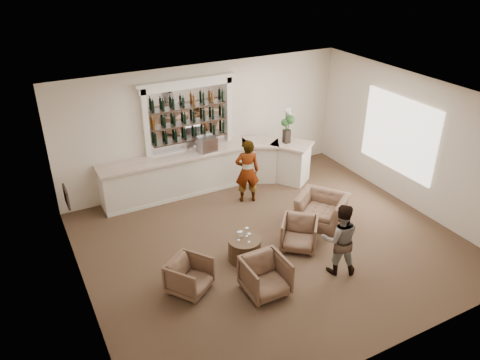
{
  "coord_description": "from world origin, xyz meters",
  "views": [
    {
      "loc": [
        -4.66,
        -7.32,
        6.1
      ],
      "look_at": [
        -0.33,
        0.9,
        1.27
      ],
      "focal_mm": 35.0,
      "sensor_mm": 36.0,
      "label": 1
    }
  ],
  "objects_px": {
    "cocktail_table": "(244,249)",
    "armchair_left": "(189,276)",
    "flower_vase": "(287,123)",
    "sommelier": "(247,171)",
    "armchair_far": "(322,210)",
    "espresso_machine": "(207,144)",
    "bar_counter": "(209,170)",
    "armchair_center": "(265,276)",
    "armchair_right": "(299,234)",
    "guest": "(340,239)"
  },
  "relations": [
    {
      "from": "cocktail_table",
      "to": "armchair_far",
      "type": "relative_size",
      "value": 0.63
    },
    {
      "from": "bar_counter",
      "to": "armchair_far",
      "type": "height_order",
      "value": "bar_counter"
    },
    {
      "from": "cocktail_table",
      "to": "espresso_machine",
      "type": "xyz_separation_m",
      "value": [
        0.6,
        3.18,
        1.09
      ]
    },
    {
      "from": "sommelier",
      "to": "armchair_far",
      "type": "bearing_deg",
      "value": 140.61
    },
    {
      "from": "guest",
      "to": "armchair_far",
      "type": "bearing_deg",
      "value": -88.59
    },
    {
      "from": "armchair_far",
      "to": "flower_vase",
      "type": "relative_size",
      "value": 1.12
    },
    {
      "from": "armchair_left",
      "to": "flower_vase",
      "type": "bearing_deg",
      "value": 0.78
    },
    {
      "from": "espresso_machine",
      "to": "armchair_center",
      "type": "bearing_deg",
      "value": -104.17
    },
    {
      "from": "armchair_right",
      "to": "armchair_center",
      "type": "bearing_deg",
      "value": -106.78
    },
    {
      "from": "armchair_left",
      "to": "armchair_center",
      "type": "height_order",
      "value": "armchair_center"
    },
    {
      "from": "armchair_left",
      "to": "armchair_right",
      "type": "height_order",
      "value": "armchair_right"
    },
    {
      "from": "armchair_left",
      "to": "flower_vase",
      "type": "height_order",
      "value": "flower_vase"
    },
    {
      "from": "bar_counter",
      "to": "cocktail_table",
      "type": "bearing_deg",
      "value": -101.41
    },
    {
      "from": "armchair_far",
      "to": "guest",
      "type": "bearing_deg",
      "value": -62.44
    },
    {
      "from": "cocktail_table",
      "to": "flower_vase",
      "type": "bearing_deg",
      "value": 44.58
    },
    {
      "from": "armchair_right",
      "to": "guest",
      "type": "bearing_deg",
      "value": -37.69
    },
    {
      "from": "cocktail_table",
      "to": "armchair_left",
      "type": "xyz_separation_m",
      "value": [
        -1.41,
        -0.39,
        0.09
      ]
    },
    {
      "from": "flower_vase",
      "to": "armchair_left",
      "type": "bearing_deg",
      "value": -143.33
    },
    {
      "from": "guest",
      "to": "armchair_far",
      "type": "relative_size",
      "value": 1.39
    },
    {
      "from": "sommelier",
      "to": "bar_counter",
      "type": "bearing_deg",
      "value": -39.95
    },
    {
      "from": "cocktail_table",
      "to": "sommelier",
      "type": "height_order",
      "value": "sommelier"
    },
    {
      "from": "bar_counter",
      "to": "flower_vase",
      "type": "distance_m",
      "value": 2.43
    },
    {
      "from": "armchair_far",
      "to": "sommelier",
      "type": "bearing_deg",
      "value": 174.66
    },
    {
      "from": "cocktail_table",
      "to": "armchair_left",
      "type": "relative_size",
      "value": 0.93
    },
    {
      "from": "cocktail_table",
      "to": "armchair_far",
      "type": "distance_m",
      "value": 2.34
    },
    {
      "from": "sommelier",
      "to": "armchair_far",
      "type": "xyz_separation_m",
      "value": [
        1.06,
        -1.77,
        -0.49
      ]
    },
    {
      "from": "armchair_center",
      "to": "flower_vase",
      "type": "height_order",
      "value": "flower_vase"
    },
    {
      "from": "sommelier",
      "to": "armchair_far",
      "type": "height_order",
      "value": "sommelier"
    },
    {
      "from": "armchair_far",
      "to": "flower_vase",
      "type": "height_order",
      "value": "flower_vase"
    },
    {
      "from": "guest",
      "to": "espresso_machine",
      "type": "xyz_separation_m",
      "value": [
        -0.9,
        4.41,
        0.57
      ]
    },
    {
      "from": "espresso_machine",
      "to": "flower_vase",
      "type": "xyz_separation_m",
      "value": [
        2.15,
        -0.47,
        0.36
      ]
    },
    {
      "from": "espresso_machine",
      "to": "sommelier",
      "type": "bearing_deg",
      "value": -61.35
    },
    {
      "from": "armchair_center",
      "to": "sommelier",
      "type": "bearing_deg",
      "value": 67.29
    },
    {
      "from": "armchair_right",
      "to": "espresso_machine",
      "type": "distance_m",
      "value": 3.56
    },
    {
      "from": "armchair_left",
      "to": "armchair_right",
      "type": "bearing_deg",
      "value": -31.51
    },
    {
      "from": "bar_counter",
      "to": "armchair_center",
      "type": "height_order",
      "value": "bar_counter"
    },
    {
      "from": "bar_counter",
      "to": "armchair_far",
      "type": "xyz_separation_m",
      "value": [
        1.66,
        -2.8,
        -0.21
      ]
    },
    {
      "from": "cocktail_table",
      "to": "armchair_center",
      "type": "height_order",
      "value": "armchair_center"
    },
    {
      "from": "bar_counter",
      "to": "guest",
      "type": "height_order",
      "value": "guest"
    },
    {
      "from": "cocktail_table",
      "to": "espresso_machine",
      "type": "relative_size",
      "value": 1.52
    },
    {
      "from": "guest",
      "to": "armchair_right",
      "type": "relative_size",
      "value": 1.99
    },
    {
      "from": "sommelier",
      "to": "flower_vase",
      "type": "xyz_separation_m",
      "value": [
        1.5,
        0.53,
        0.85
      ]
    },
    {
      "from": "armchair_left",
      "to": "armchair_center",
      "type": "distance_m",
      "value": 1.45
    },
    {
      "from": "espresso_machine",
      "to": "flower_vase",
      "type": "relative_size",
      "value": 0.46
    },
    {
      "from": "armchair_center",
      "to": "espresso_machine",
      "type": "xyz_separation_m",
      "value": [
        0.74,
        4.28,
        0.97
      ]
    },
    {
      "from": "cocktail_table",
      "to": "flower_vase",
      "type": "xyz_separation_m",
      "value": [
        2.75,
        2.71,
        1.45
      ]
    },
    {
      "from": "bar_counter",
      "to": "cocktail_table",
      "type": "height_order",
      "value": "bar_counter"
    },
    {
      "from": "armchair_far",
      "to": "espresso_machine",
      "type": "xyz_separation_m",
      "value": [
        -1.71,
        2.77,
        0.98
      ]
    },
    {
      "from": "cocktail_table",
      "to": "armchair_right",
      "type": "height_order",
      "value": "armchair_right"
    },
    {
      "from": "armchair_left",
      "to": "espresso_machine",
      "type": "relative_size",
      "value": 1.64
    }
  ]
}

